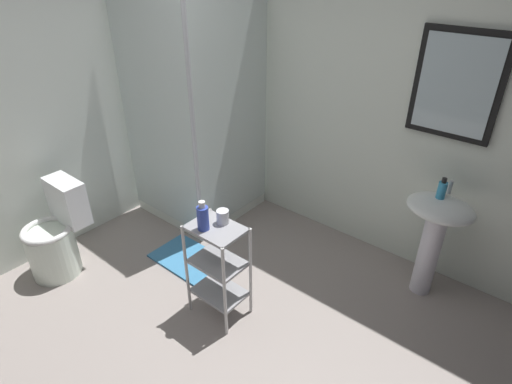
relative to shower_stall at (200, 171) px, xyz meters
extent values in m
cube|color=gray|center=(1.21, -1.23, -0.47)|extent=(4.20, 4.20, 0.02)
cube|color=silver|center=(1.21, 0.62, 0.79)|extent=(4.20, 0.10, 2.50)
cube|color=black|center=(1.94, 0.55, 1.05)|extent=(0.56, 0.03, 0.72)
cube|color=silver|center=(1.94, 0.53, 1.05)|extent=(0.48, 0.01, 0.64)
cube|color=silver|center=(-0.64, -1.23, 0.79)|extent=(0.10, 4.20, 2.50)
cube|color=white|center=(-0.10, 0.10, -0.41)|extent=(0.90, 0.90, 0.10)
cube|color=silver|center=(-0.10, -0.35, 0.59)|extent=(0.90, 0.02, 1.90)
cube|color=silver|center=(0.35, 0.10, 0.59)|extent=(0.02, 0.90, 1.90)
cylinder|color=silver|center=(0.35, -0.35, 0.59)|extent=(0.04, 0.04, 1.90)
cylinder|color=silver|center=(-0.10, 0.10, -0.36)|extent=(0.08, 0.08, 0.00)
cylinder|color=white|center=(2.09, 0.29, -0.12)|extent=(0.15, 0.15, 0.68)
ellipsoid|color=white|center=(2.09, 0.29, 0.28)|extent=(0.46, 0.37, 0.13)
cylinder|color=silver|center=(2.09, 0.41, 0.40)|extent=(0.03, 0.03, 0.10)
cylinder|color=white|center=(-0.27, -1.38, -0.26)|extent=(0.37, 0.37, 0.40)
torus|color=white|center=(-0.27, -1.38, -0.05)|extent=(0.37, 0.37, 0.04)
cube|color=white|center=(-0.27, -1.17, 0.12)|extent=(0.35, 0.17, 0.36)
cylinder|color=silver|center=(0.87, -0.98, -0.09)|extent=(0.02, 0.02, 0.74)
cylinder|color=silver|center=(1.23, -0.98, -0.09)|extent=(0.02, 0.02, 0.74)
cylinder|color=silver|center=(0.87, -0.72, -0.09)|extent=(0.02, 0.02, 0.74)
cylinder|color=silver|center=(1.23, -0.72, -0.09)|extent=(0.02, 0.02, 0.74)
cube|color=#99999E|center=(1.05, -0.85, -0.28)|extent=(0.36, 0.26, 0.02)
cube|color=#99999E|center=(1.05, -0.85, -0.01)|extent=(0.36, 0.26, 0.02)
cube|color=#99999E|center=(1.05, -0.85, 0.27)|extent=(0.36, 0.26, 0.02)
cylinder|color=#389ED1|center=(2.07, 0.31, 0.41)|extent=(0.06, 0.06, 0.12)
cylinder|color=black|center=(2.07, 0.31, 0.48)|extent=(0.03, 0.03, 0.03)
cylinder|color=#334AB9|center=(1.00, -0.91, 0.36)|extent=(0.08, 0.08, 0.16)
cylinder|color=white|center=(1.00, -0.91, 0.46)|extent=(0.04, 0.04, 0.04)
cylinder|color=silver|center=(1.05, -0.78, 0.32)|extent=(0.08, 0.08, 0.09)
cube|color=teal|center=(0.44, -0.61, -0.45)|extent=(0.60, 0.40, 0.02)
camera|label=1|loc=(2.65, -2.39, 1.84)|focal=29.32mm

